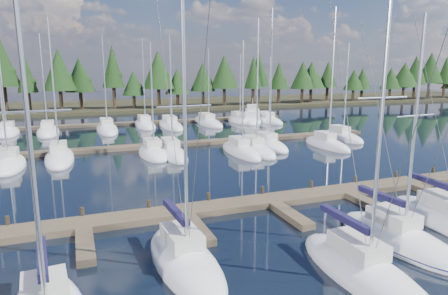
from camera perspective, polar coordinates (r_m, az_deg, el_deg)
name	(u,v)px	position (r m, az deg, el deg)	size (l,w,h in m)	color
ground	(212,164)	(38.33, -1.78, -2.38)	(260.00, 260.00, 0.00)	black
far_shore	(128,105)	(96.38, -13.54, 5.87)	(220.00, 30.00, 0.60)	#2D2A19
main_dock	(273,203)	(27.11, 7.05, -7.93)	(44.00, 6.13, 0.90)	brown
back_docks	(166,132)	(56.82, -8.23, 2.27)	(50.00, 21.80, 0.40)	brown
front_sailboat_2	(185,260)	(19.44, -5.63, -15.75)	(3.11, 7.95, 13.69)	white
front_sailboat_3	(362,271)	(19.47, 19.10, -16.31)	(2.78, 8.21, 14.47)	white
front_sailboat_4	(397,238)	(23.44, 23.51, -11.82)	(3.46, 8.30, 12.41)	white
back_sailboat_rows	(170,136)	(52.85, -7.67, 1.66)	(43.57, 33.15, 16.32)	white
motor_yacht_right	(252,119)	(67.97, 4.05, 4.13)	(6.78, 9.99, 4.77)	white
tree_line	(142,75)	(86.49, -11.61, 10.11)	(185.36, 12.00, 14.19)	black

